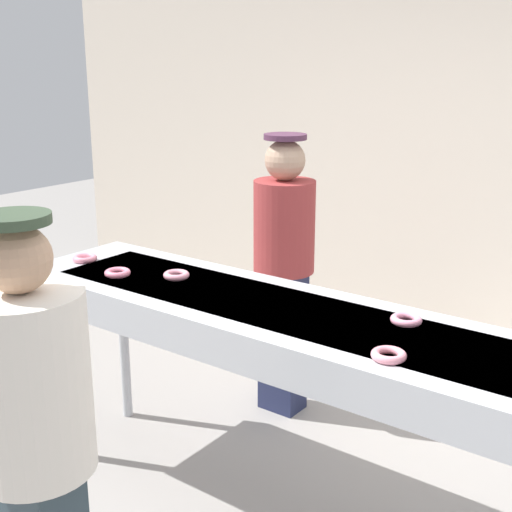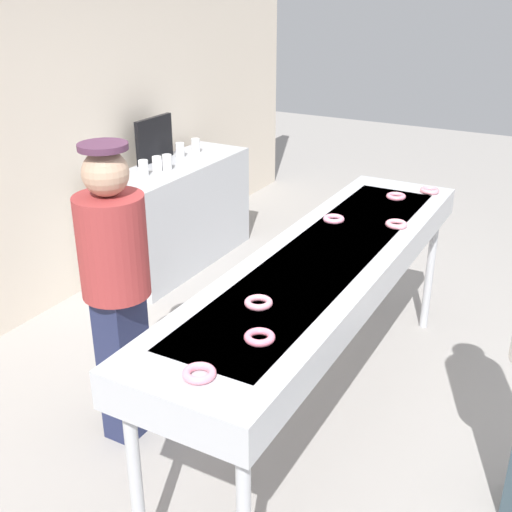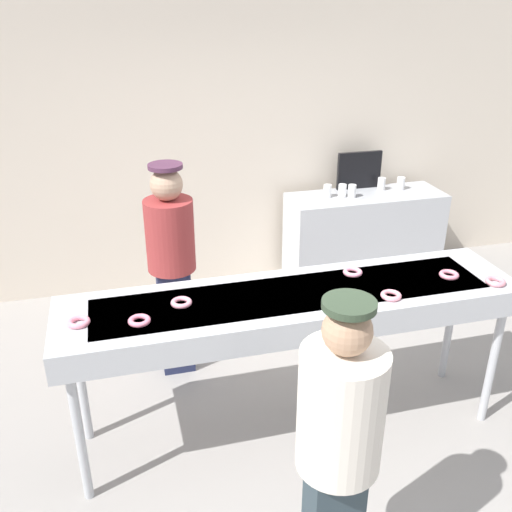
# 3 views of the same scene
# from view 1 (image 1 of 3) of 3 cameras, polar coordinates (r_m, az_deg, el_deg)

# --- Properties ---
(back_wall) EXTENTS (8.00, 0.12, 2.88)m
(back_wall) POSITION_cam_1_polar(r_m,az_deg,el_deg) (4.93, 18.96, 8.12)
(back_wall) COLOR beige
(back_wall) RESTS_ON ground
(fryer_conveyor) EXTENTS (2.84, 0.67, 1.04)m
(fryer_conveyor) POSITION_cam_1_polar(r_m,az_deg,el_deg) (2.91, 2.85, -6.13)
(fryer_conveyor) COLOR #B7BABF
(fryer_conveyor) RESTS_ON ground
(strawberry_donut_0) EXTENTS (0.17, 0.17, 0.03)m
(strawberry_donut_0) POSITION_cam_1_polar(r_m,az_deg,el_deg) (3.66, -14.01, -0.18)
(strawberry_donut_0) COLOR pink
(strawberry_donut_0) RESTS_ON fryer_conveyor
(strawberry_donut_1) EXTENTS (0.17, 0.17, 0.03)m
(strawberry_donut_1) POSITION_cam_1_polar(r_m,az_deg,el_deg) (2.46, 10.95, -8.08)
(strawberry_donut_1) COLOR pink
(strawberry_donut_1) RESTS_ON fryer_conveyor
(strawberry_donut_3) EXTENTS (0.16, 0.16, 0.03)m
(strawberry_donut_3) POSITION_cam_1_polar(r_m,az_deg,el_deg) (2.79, 12.35, -5.19)
(strawberry_donut_3) COLOR pink
(strawberry_donut_3) RESTS_ON fryer_conveyor
(strawberry_donut_4) EXTENTS (0.17, 0.17, 0.03)m
(strawberry_donut_4) POSITION_cam_1_polar(r_m,az_deg,el_deg) (3.30, -6.63, -1.58)
(strawberry_donut_4) COLOR pink
(strawberry_donut_4) RESTS_ON fryer_conveyor
(strawberry_donut_6) EXTENTS (0.16, 0.16, 0.03)m
(strawberry_donut_6) POSITION_cam_1_polar(r_m,az_deg,el_deg) (3.37, -11.42, -1.37)
(strawberry_donut_6) COLOR pink
(strawberry_donut_6) RESTS_ON fryer_conveyor
(worker_baker) EXTENTS (0.35, 0.35, 1.65)m
(worker_baker) POSITION_cam_1_polar(r_m,az_deg,el_deg) (3.94, 2.33, -0.14)
(worker_baker) COLOR #212749
(worker_baker) RESTS_ON ground
(customer_waiting) EXTENTS (0.37, 0.37, 1.63)m
(customer_waiting) POSITION_cam_1_polar(r_m,az_deg,el_deg) (2.28, -17.90, -13.88)
(customer_waiting) COLOR #2F3E46
(customer_waiting) RESTS_ON ground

